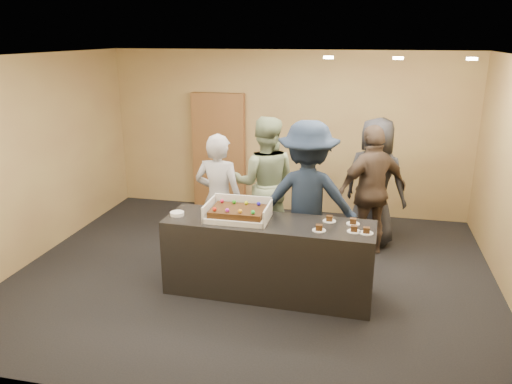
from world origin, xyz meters
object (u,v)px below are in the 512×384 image
Objects in this scene: storage_cabinet at (219,151)px; person_sage_man at (265,183)px; plate_stack at (177,214)px; person_brown_extra at (372,191)px; person_server_grey at (219,200)px; sheet_cake at (238,211)px; cake_box at (239,214)px; serving_counter at (269,258)px; person_dark_suit at (375,182)px; person_navy_man at (307,200)px.

person_sage_man is at bearing -53.56° from storage_cabinet.
person_brown_extra is at bearing 33.20° from plate_stack.
person_server_grey is at bearing 68.61° from plate_stack.
person_sage_man is (0.77, 1.38, 0.02)m from plate_stack.
storage_cabinet is at bearing 110.73° from sheet_cake.
cake_box is 0.38× the size of person_sage_man.
person_sage_man is at bearing 105.36° from serving_counter.
plate_stack is 0.09× the size of person_dark_suit.
person_navy_man reaches higher than serving_counter.
storage_cabinet is 1.90m from person_sage_man.
sheet_cake is at bearing 2.77° from plate_stack.
person_dark_suit is (0.03, 0.39, 0.02)m from person_brown_extra.
storage_cabinet is at bearing -56.19° from person_navy_man.
plate_stack is 1.59m from person_navy_man.
person_navy_man is at bearing 60.63° from serving_counter.
person_sage_man reaches higher than serving_counter.
cake_box is 0.92m from person_navy_man.
cake_box is 0.36× the size of person_navy_man.
cake_box is 0.41× the size of person_server_grey.
storage_cabinet reaches higher than person_dark_suit.
person_brown_extra is at bearing 176.32° from person_sage_man.
sheet_cake is at bearing 9.78° from person_brown_extra.
plate_stack is (-1.09, -0.04, 0.47)m from serving_counter.
person_server_grey is 0.81m from person_sage_man.
sheet_cake is (-0.36, 0.00, 0.55)m from serving_counter.
person_sage_man is (-0.32, 1.34, 0.49)m from serving_counter.
person_dark_suit is at bearing -128.58° from person_navy_man.
person_dark_suit is at bearing 58.85° from serving_counter.
storage_cabinet is 12.18× the size of plate_stack.
storage_cabinet is 2.91m from person_navy_man.
cake_box is 0.81m from person_server_grey.
person_server_grey is 2.27m from person_dark_suit.
cake_box is (-0.36, 0.03, 0.50)m from serving_counter.
person_navy_man reaches higher than person_server_grey.
person_sage_man is (0.04, 1.32, -0.01)m from cake_box.
serving_counter is 1.47m from person_sage_man.
cake_box is at bearing 89.03° from sheet_cake.
sheet_cake reaches higher than serving_counter.
person_brown_extra reaches higher than person_server_grey.
cake_box is at bearing 33.49° from person_navy_man.
sheet_cake is (-0.00, -0.03, 0.05)m from cake_box.
storage_cabinet reaches higher than plate_stack.
serving_counter is 1.37× the size of person_server_grey.
person_brown_extra is 0.39m from person_dark_suit.
person_navy_man is 1.47m from person_dark_suit.
sheet_cake is at bearing -90.97° from cake_box.
sheet_cake is at bearing 34.75° from person_navy_man.
person_server_grey is (0.64, -2.17, -0.12)m from storage_cabinet.
plate_stack is at bearing -0.49° from person_brown_extra.
plate_stack is 0.09× the size of person_brown_extra.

